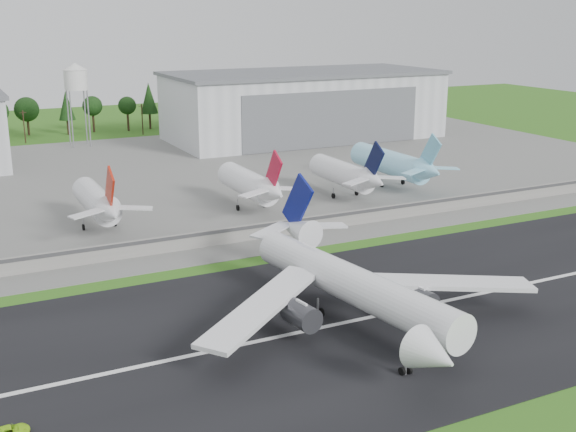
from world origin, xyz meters
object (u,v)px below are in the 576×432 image
parked_jet_red_b (253,185)px  parked_jet_navy (348,174)px  parked_jet_red_a (99,203)px  main_airliner (354,293)px  parked_jet_skyblue (396,164)px  ground_vehicle (10,431)px

parked_jet_red_b → parked_jet_navy: parked_jet_red_b is taller
parked_jet_red_a → parked_jet_navy: (63.31, 0.01, 0.09)m
main_airliner → parked_jet_navy: main_airliner is taller
parked_jet_red_a → parked_jet_skyblue: 81.65m
parked_jet_navy → parked_jet_skyblue: size_ratio=0.84×
parked_jet_red_b → parked_jet_skyblue: bearing=6.4°
parked_jet_red_a → parked_jet_navy: 63.31m
parked_jet_skyblue → ground_vehicle: bearing=-143.1°
ground_vehicle → parked_jet_skyblue: bearing=-52.4°
ground_vehicle → parked_jet_skyblue: (108.48, 81.42, 5.88)m
main_airliner → parked_jet_red_a: size_ratio=1.89×
parked_jet_red_b → parked_jet_navy: bearing=-0.0°
parked_jet_red_b → ground_vehicle: bearing=-129.8°
parked_jet_red_b → parked_jet_navy: 26.60m
ground_vehicle → parked_jet_navy: 118.41m
parked_jet_navy → ground_vehicle: bearing=-139.8°
parked_jet_red_a → parked_jet_red_b: (36.71, 0.02, 0.15)m
main_airliner → parked_jet_red_a: bearing=-78.5°
main_airliner → parked_jet_navy: bearing=-128.6°
parked_jet_red_b → parked_jet_skyblue: parked_jet_skyblue is taller
parked_jet_navy → parked_jet_skyblue: bearing=15.5°
ground_vehicle → parked_jet_skyblue: 135.76m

